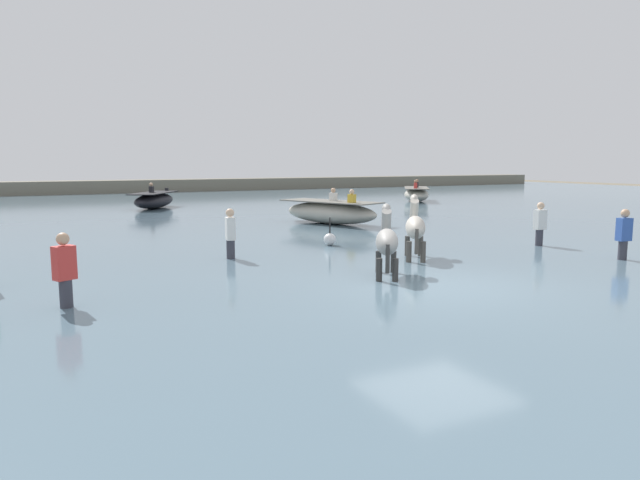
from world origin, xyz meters
The scene contains 13 objects.
ground_plane centered at (0.00, 0.00, 0.00)m, with size 120.00×120.00×0.00m, color #756B56.
water_surface centered at (0.00, 10.00, 0.21)m, with size 90.00×90.00×0.43m, color slate.
horse_lead_grey centered at (-0.33, 1.23, 1.09)m, with size 1.17×1.59×1.85m.
horse_trailing_pinto centered at (1.48, 2.71, 1.14)m, with size 1.24×1.63×1.92m.
boat_far_inshore centered at (13.61, 18.88, 0.83)m, with size 3.33×3.95×1.28m.
boat_distant_west centered at (-1.00, 20.79, 0.82)m, with size 3.18×3.99×1.26m.
boat_mid_channel centered at (3.40, 10.49, 0.86)m, with size 2.89×4.37×1.33m.
person_onlooker_right centered at (-6.27, 1.45, 0.87)m, with size 0.38×0.32×1.63m.
person_spectator_far centered at (-2.45, 4.70, 0.87)m, with size 0.25×0.35×1.63m.
person_onlooker_left centered at (5.73, 0.30, 0.87)m, with size 0.35×0.25×1.63m.
person_wading_close centered at (5.80, 2.85, 0.87)m, with size 0.33×0.21×1.63m.
channel_buoy centered at (0.69, 5.53, 0.60)m, with size 0.34×0.34×0.77m.
far_shoreline centered at (0.00, 36.67, 0.68)m, with size 80.00×2.40×1.36m, color #706B5B.
Camera 1 is at (-6.77, -8.31, 2.73)m, focal length 32.25 mm.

